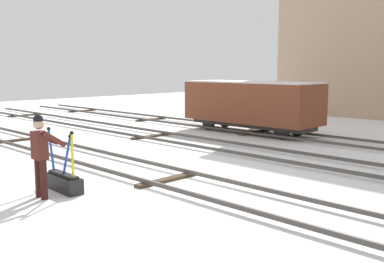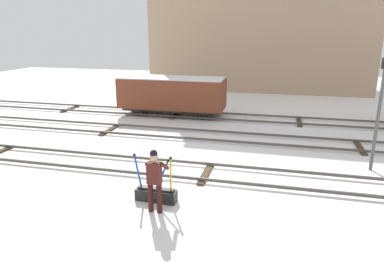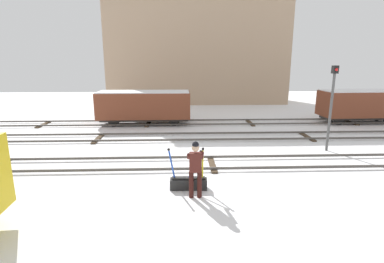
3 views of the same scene
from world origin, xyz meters
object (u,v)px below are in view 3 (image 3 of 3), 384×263
object	(u,v)px
rail_worker	(195,166)
freight_car_far_end	(144,105)
switch_lever_frame	(189,182)
signal_post	(332,100)
freight_car_back_track	(361,104)

from	to	relation	value
rail_worker	freight_car_far_end	size ratio (longest dim) A/B	0.30
rail_worker	switch_lever_frame	bearing A→B (deg)	109.64
freight_car_far_end	switch_lever_frame	bearing A→B (deg)	-76.14
signal_post	freight_car_far_end	bearing A→B (deg)	145.83
switch_lever_frame	signal_post	size ratio (longest dim) A/B	0.36
switch_lever_frame	signal_post	world-z (taller)	signal_post
freight_car_back_track	freight_car_far_end	size ratio (longest dim) A/B	0.89
signal_post	freight_car_far_end	size ratio (longest dim) A/B	0.66
rail_worker	signal_post	size ratio (longest dim) A/B	0.46
signal_post	freight_car_back_track	bearing A→B (deg)	49.93
rail_worker	freight_car_back_track	distance (m)	16.43
freight_car_far_end	signal_post	bearing A→B (deg)	-34.55
freight_car_far_end	freight_car_back_track	bearing A→B (deg)	-0.38
freight_car_back_track	freight_car_far_end	xyz separation A→B (m)	(-14.89, 0.00, -0.00)
switch_lever_frame	signal_post	distance (m)	8.26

